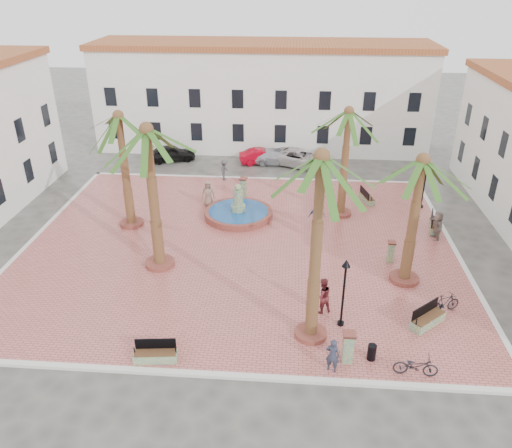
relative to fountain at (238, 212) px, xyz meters
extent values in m
plane|color=#56544F|center=(0.50, -3.85, -0.47)|extent=(120.00, 120.00, 0.00)
cube|color=#C2625C|center=(0.50, -3.85, -0.40)|extent=(26.00, 22.00, 0.15)
cube|color=silver|center=(0.50, 7.15, -0.39)|extent=(26.30, 0.30, 0.16)
cube|color=silver|center=(0.50, -14.85, -0.39)|extent=(26.30, 0.30, 0.16)
cube|color=silver|center=(13.50, -3.85, -0.39)|extent=(0.30, 22.30, 0.16)
cube|color=silver|center=(-12.50, -3.85, -0.39)|extent=(0.30, 22.30, 0.16)
cube|color=white|center=(0.50, 16.15, 4.03)|extent=(30.00, 7.00, 9.00)
cube|color=#A9562D|center=(0.50, 16.15, 8.78)|extent=(30.40, 7.40, 0.50)
cube|color=black|center=(-12.63, 12.67, 1.73)|extent=(1.00, 0.12, 1.60)
cube|color=black|center=(-8.88, 12.67, 1.73)|extent=(1.00, 0.12, 1.60)
cube|color=black|center=(-5.13, 12.67, 1.73)|extent=(1.00, 0.12, 1.60)
cube|color=black|center=(-1.38, 12.67, 1.73)|extent=(1.00, 0.12, 1.60)
cube|color=black|center=(2.37, 12.67, 1.73)|extent=(1.00, 0.12, 1.60)
cube|color=black|center=(6.12, 12.67, 1.73)|extent=(1.00, 0.12, 1.60)
cube|color=black|center=(9.87, 12.67, 1.73)|extent=(1.00, 0.12, 1.60)
cube|color=black|center=(13.62, 12.67, 1.73)|extent=(1.00, 0.12, 1.60)
cube|color=black|center=(-12.63, 12.67, 4.73)|extent=(1.00, 0.12, 1.60)
cube|color=black|center=(-8.88, 12.67, 4.73)|extent=(1.00, 0.12, 1.60)
cube|color=black|center=(-5.13, 12.67, 4.73)|extent=(1.00, 0.12, 1.60)
cube|color=black|center=(-1.38, 12.67, 4.73)|extent=(1.00, 0.12, 1.60)
cube|color=black|center=(2.37, 12.67, 4.73)|extent=(1.00, 0.12, 1.60)
cube|color=black|center=(6.12, 12.67, 4.73)|extent=(1.00, 0.12, 1.60)
cube|color=black|center=(9.87, 12.67, 4.73)|extent=(1.00, 0.12, 1.60)
cube|color=black|center=(13.62, 12.67, 4.73)|extent=(1.00, 0.12, 1.60)
cube|color=black|center=(17.04, 1.52, 1.73)|extent=(0.12, 1.00, 1.60)
cube|color=black|center=(17.04, 5.23, 1.73)|extent=(0.12, 1.00, 1.60)
cube|color=black|center=(17.04, 8.95, 1.73)|extent=(0.12, 1.00, 1.60)
cube|color=black|center=(17.04, 1.52, 4.73)|extent=(0.12, 1.00, 1.60)
cube|color=black|center=(17.04, 5.23, 4.73)|extent=(0.12, 1.00, 1.60)
cube|color=black|center=(17.04, 8.95, 4.73)|extent=(0.12, 1.00, 1.60)
cube|color=black|center=(-15.52, 2.15, 1.73)|extent=(0.12, 1.00, 1.60)
cube|color=black|center=(-15.52, 6.15, 1.73)|extent=(0.12, 1.00, 1.60)
cube|color=black|center=(-15.52, 2.15, 4.73)|extent=(0.12, 1.00, 1.60)
cube|color=black|center=(-15.52, 6.15, 4.73)|extent=(0.12, 1.00, 1.60)
cylinder|color=brown|center=(0.00, 0.00, -0.10)|extent=(4.61, 4.61, 0.44)
cylinder|color=#194C8C|center=(0.00, 0.00, 0.09)|extent=(4.06, 4.06, 0.07)
cylinder|color=gray|center=(0.00, 0.00, 0.12)|extent=(0.99, 0.99, 0.88)
cylinder|color=gray|center=(0.00, 0.00, 0.99)|extent=(0.66, 0.66, 1.32)
sphere|color=gray|center=(0.00, 0.00, 1.82)|extent=(0.48, 0.48, 0.48)
cylinder|color=brown|center=(-6.90, -1.74, -0.21)|extent=(1.54, 1.54, 0.23)
cylinder|color=brown|center=(-6.90, -1.74, 3.44)|extent=(0.50, 0.50, 7.07)
sphere|color=brown|center=(-6.90, -1.74, 6.98)|extent=(0.68, 0.68, 0.68)
cylinder|color=brown|center=(-3.78, -6.57, -0.20)|extent=(1.66, 1.66, 0.25)
cylinder|color=brown|center=(-3.78, -6.57, 3.78)|extent=(0.54, 0.54, 7.71)
sphere|color=brown|center=(-3.78, -6.57, 7.64)|extent=(0.73, 0.73, 0.73)
cylinder|color=brown|center=(4.67, -12.07, -0.21)|extent=(1.49, 1.49, 0.22)
cylinder|color=brown|center=(4.67, -12.07, 4.14)|extent=(0.49, 0.49, 8.47)
sphere|color=brown|center=(4.67, -12.07, 8.37)|extent=(0.65, 0.65, 0.65)
cylinder|color=brown|center=(9.82, -7.07, -0.21)|extent=(1.57, 1.57, 0.24)
cylinder|color=brown|center=(9.82, -7.07, 3.25)|extent=(0.51, 0.51, 6.67)
sphere|color=brown|center=(9.82, -7.07, 6.58)|extent=(0.69, 0.69, 0.69)
cylinder|color=brown|center=(6.97, 0.93, -0.21)|extent=(1.48, 1.48, 0.22)
cylinder|color=brown|center=(6.97, 0.93, 3.37)|extent=(0.48, 0.48, 6.94)
sphere|color=brown|center=(6.97, 0.93, 6.84)|extent=(0.65, 0.65, 0.65)
cube|color=gray|center=(-2.02, -14.25, -0.12)|extent=(1.91, 0.77, 0.41)
cube|color=#56351E|center=(-2.02, -14.25, 0.12)|extent=(1.81, 0.71, 0.06)
cube|color=black|center=(-2.04, -14.02, 0.40)|extent=(1.75, 0.24, 0.52)
cylinder|color=black|center=(-2.89, -14.35, 0.25)|extent=(0.05, 0.05, 0.31)
cylinder|color=black|center=(-1.15, -14.15, 0.25)|extent=(0.05, 0.05, 0.31)
cube|color=gray|center=(10.21, -10.87, -0.10)|extent=(1.91, 1.78, 0.44)
cube|color=#56351E|center=(10.21, -10.87, 0.15)|extent=(1.79, 1.67, 0.07)
cube|color=black|center=(10.04, -10.69, 0.45)|extent=(1.46, 1.29, 0.56)
cylinder|color=black|center=(9.50, -11.50, 0.29)|extent=(0.05, 0.05, 0.33)
cylinder|color=black|center=(10.92, -10.25, 0.29)|extent=(0.05, 0.05, 0.33)
cube|color=gray|center=(12.90, -0.84, -0.10)|extent=(1.06, 2.09, 0.44)
cube|color=#56351E|center=(12.90, -0.84, 0.15)|extent=(0.98, 1.97, 0.07)
cube|color=black|center=(12.66, -0.79, 0.45)|extent=(0.49, 1.85, 0.56)
cylinder|color=black|center=(12.68, -1.76, 0.29)|extent=(0.05, 0.05, 0.33)
cylinder|color=black|center=(13.12, 0.08, 0.29)|extent=(0.05, 0.05, 0.33)
cube|color=gray|center=(9.03, 3.21, -0.12)|extent=(0.98, 1.90, 0.40)
cube|color=#56351E|center=(9.03, 3.21, 0.11)|extent=(0.90, 1.79, 0.06)
cube|color=black|center=(8.81, 3.16, 0.38)|extent=(0.46, 1.68, 0.51)
cylinder|color=black|center=(9.23, 2.38, 0.23)|extent=(0.05, 0.05, 0.30)
cylinder|color=black|center=(8.82, 4.04, 0.23)|extent=(0.05, 0.05, 0.30)
cylinder|color=black|center=(6.10, -11.16, -0.25)|extent=(0.32, 0.32, 0.14)
cylinder|color=black|center=(6.10, -11.16, 1.36)|extent=(0.11, 0.11, 3.20)
cone|color=black|center=(6.10, -11.16, 3.10)|extent=(0.39, 0.39, 0.36)
sphere|color=beige|center=(6.10, -11.16, 2.96)|extent=(0.21, 0.21, 0.21)
cylinder|color=black|center=(12.74, 2.50, -0.25)|extent=(0.32, 0.32, 0.14)
cylinder|color=black|center=(12.74, 2.50, 1.39)|extent=(0.11, 0.11, 3.24)
cone|color=black|center=(12.74, 2.50, 3.14)|extent=(0.40, 0.40, 0.36)
sphere|color=beige|center=(12.74, 2.50, 3.01)|extent=(0.22, 0.22, 0.22)
cube|color=gray|center=(6.19, -13.64, 0.38)|extent=(0.44, 0.44, 1.41)
cube|color=brown|center=(6.19, -13.64, 1.14)|extent=(0.55, 0.55, 0.11)
cube|color=gray|center=(0.02, 3.23, 0.39)|extent=(0.50, 0.50, 1.42)
cube|color=brown|center=(0.02, 3.23, 1.15)|extent=(0.63, 0.63, 0.11)
cube|color=gray|center=(9.35, -5.14, 0.27)|extent=(0.39, 0.39, 1.19)
cube|color=brown|center=(9.35, -5.14, 0.91)|extent=(0.49, 0.49, 0.09)
cylinder|color=black|center=(7.25, -13.43, 0.05)|extent=(0.38, 0.38, 0.74)
imported|color=#2B2E42|center=(5.49, -14.25, 0.48)|extent=(0.67, 0.54, 1.61)
imported|color=black|center=(8.93, -14.25, 0.16)|extent=(1.87, 0.75, 0.96)
imported|color=maroon|center=(5.23, -10.22, 0.62)|extent=(1.13, 1.03, 1.88)
imported|color=black|center=(11.22, -9.77, 0.18)|extent=(1.74, 1.10, 1.02)
imported|color=#896958|center=(-2.32, 1.58, 0.61)|extent=(0.97, 0.69, 1.88)
imported|color=#374460|center=(5.22, -1.54, 0.62)|extent=(1.16, 0.60, 1.89)
imported|color=#424145|center=(-1.82, 6.55, 0.53)|extent=(0.84, 1.21, 1.70)
imported|color=gray|center=(12.64, -2.16, 0.60)|extent=(0.74, 1.77, 1.85)
imported|color=black|center=(-7.19, 10.99, 0.25)|extent=(4.56, 2.98, 1.44)
imported|color=#B80318|center=(0.89, 11.01, 0.18)|extent=(4.17, 2.33, 1.30)
imported|color=silver|center=(2.31, 10.93, 0.18)|extent=(4.49, 1.85, 1.30)
imported|color=beige|center=(4.14, 10.58, 0.25)|extent=(5.75, 4.34, 1.45)
camera|label=1|loc=(3.56, -30.34, 14.74)|focal=35.00mm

